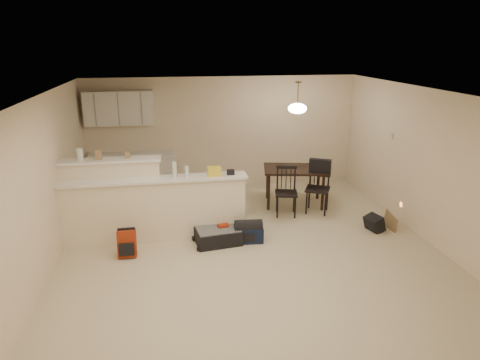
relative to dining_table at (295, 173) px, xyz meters
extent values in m
plane|color=beige|center=(-1.27, -2.11, -0.68)|extent=(7.00, 7.00, 0.00)
plane|color=white|center=(-1.27, -2.11, 1.82)|extent=(7.00, 7.00, 0.00)
cube|color=beige|center=(-1.27, 1.39, 0.57)|extent=(6.00, 0.02, 2.50)
cube|color=beige|center=(-1.27, -5.61, 0.57)|extent=(6.00, 0.02, 2.50)
cube|color=beige|center=(-4.27, -2.11, 0.57)|extent=(0.02, 7.00, 2.50)
cube|color=beige|center=(1.73, -2.11, 0.57)|extent=(0.02, 7.00, 2.50)
cube|color=#F0E3C2|center=(-2.77, -1.21, -0.15)|extent=(3.00, 0.28, 1.05)
cube|color=white|center=(-2.77, -1.21, 0.39)|extent=(3.08, 0.38, 0.04)
cube|color=#F0E3C2|center=(-3.47, -0.99, 0.00)|extent=(1.60, 0.24, 1.35)
cube|color=white|center=(-3.47, -0.99, 0.69)|extent=(1.68, 0.34, 0.04)
cube|color=white|center=(-3.47, 1.21, 1.22)|extent=(1.40, 0.34, 0.70)
cube|color=white|center=(-3.27, 1.08, -0.23)|extent=(1.80, 0.60, 0.90)
cube|color=beige|center=(1.71, -0.56, 0.82)|extent=(0.02, 0.12, 0.12)
cylinder|color=silver|center=(-3.91, -0.99, 0.81)|extent=(0.10, 0.10, 0.20)
cube|color=#97774E|center=(-3.63, -0.99, 0.79)|extent=(0.10, 0.07, 0.16)
cube|color=#97774E|center=(-3.17, -0.99, 0.77)|extent=(0.08, 0.06, 0.12)
cylinder|color=silver|center=(-2.42, -1.21, 0.54)|extent=(0.07, 0.07, 0.26)
cylinder|color=silver|center=(-2.22, -1.21, 0.50)|extent=(0.06, 0.06, 0.18)
cube|color=#97774E|center=(-1.77, -1.21, 0.48)|extent=(0.22, 0.18, 0.14)
cube|color=#97774E|center=(-1.50, -1.21, 0.45)|extent=(0.12, 0.10, 0.08)
cube|color=black|center=(0.00, 0.00, 0.07)|extent=(1.38, 1.05, 0.04)
cylinder|color=black|center=(-0.59, -0.22, -0.31)|extent=(0.06, 0.06, 0.73)
cylinder|color=black|center=(0.46, -0.43, -0.31)|extent=(0.06, 0.06, 0.73)
cylinder|color=black|center=(-0.46, 0.43, -0.31)|extent=(0.06, 0.06, 0.73)
cylinder|color=black|center=(0.59, 0.22, -0.31)|extent=(0.06, 0.06, 0.73)
cylinder|color=brown|center=(0.00, 0.00, 1.57)|extent=(0.02, 0.02, 0.50)
cylinder|color=brown|center=(0.00, 0.00, 1.80)|extent=(0.12, 0.12, 0.03)
ellipsoid|color=white|center=(0.00, 0.00, 1.30)|extent=(0.36, 0.36, 0.20)
cube|color=black|center=(-1.76, -1.54, -0.56)|extent=(0.79, 0.57, 0.25)
cube|color=#9D2C11|center=(-3.22, -1.74, -0.47)|extent=(0.28, 0.18, 0.42)
cube|color=#111B37|center=(-1.25, -1.56, -0.55)|extent=(0.50, 0.30, 0.26)
cube|color=black|center=(1.04, -1.51, -0.54)|extent=(0.29, 0.35, 0.27)
cube|color=#97774E|center=(1.35, -1.50, -0.53)|extent=(0.03, 0.39, 0.30)
camera|label=1|loc=(-2.49, -7.99, 2.54)|focal=32.00mm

